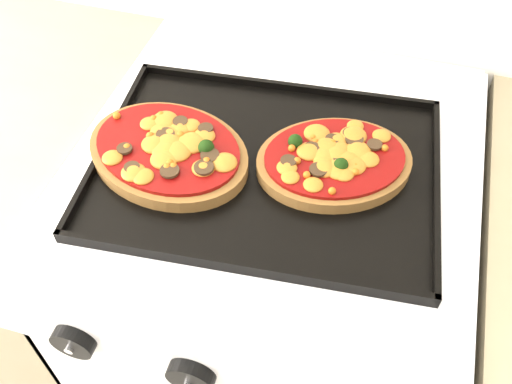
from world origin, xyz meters
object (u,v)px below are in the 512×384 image
(pizza_left, at_px, (168,150))
(pizza_right, at_px, (334,160))
(baking_tray, at_px, (266,165))
(stove, at_px, (270,306))

(pizza_left, bearing_deg, pizza_right, 12.00)
(baking_tray, relative_size, pizza_right, 2.20)
(stove, height_order, pizza_left, pizza_left)
(stove, bearing_deg, baking_tray, -97.35)
(pizza_right, bearing_deg, baking_tray, -165.37)
(pizza_left, distance_m, pizza_right, 0.24)
(stove, height_order, baking_tray, baking_tray)
(baking_tray, height_order, pizza_right, pizza_right)
(stove, relative_size, pizza_left, 3.77)
(pizza_left, bearing_deg, stove, 22.89)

